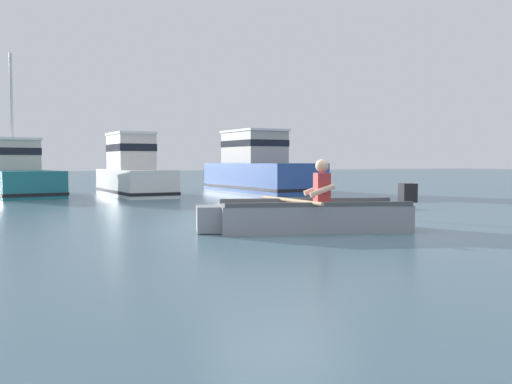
% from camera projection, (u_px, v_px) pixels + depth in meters
% --- Properties ---
extents(ground_plane, '(120.00, 120.00, 0.00)m').
position_uv_depth(ground_plane, '(278.00, 228.00, 10.17)').
color(ground_plane, slate).
extents(rowboat_with_person, '(3.69, 2.18, 1.19)m').
position_uv_depth(rowboat_with_person, '(309.00, 216.00, 9.71)').
color(rowboat_with_person, gray).
rests_on(rowboat_with_person, ground).
extents(moored_boat_teal, '(3.06, 6.43, 4.81)m').
position_uv_depth(moored_boat_teal, '(13.00, 174.00, 19.99)').
color(moored_boat_teal, '#1E727A').
rests_on(moored_boat_teal, ground).
extents(moored_boat_white, '(1.94, 4.74, 2.13)m').
position_uv_depth(moored_boat_white, '(133.00, 172.00, 19.73)').
color(moored_boat_white, white).
rests_on(moored_boat_white, ground).
extents(moored_boat_blue, '(2.60, 6.20, 2.34)m').
position_uv_depth(moored_boat_blue, '(259.00, 169.00, 22.04)').
color(moored_boat_blue, '#2D519E').
rests_on(moored_boat_blue, ground).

